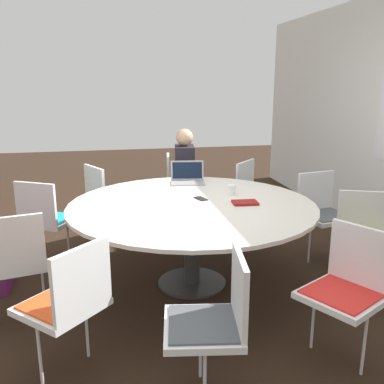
% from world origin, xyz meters
% --- Properties ---
extents(ground_plane, '(16.00, 16.00, 0.00)m').
position_xyz_m(ground_plane, '(0.00, 0.00, 0.00)').
color(ground_plane, black).
extents(conference_table, '(2.10, 2.10, 0.74)m').
position_xyz_m(conference_table, '(0.00, 0.00, 0.66)').
color(conference_table, '#333333').
rests_on(conference_table, ground_plane).
extents(chair_0, '(0.50, 0.48, 0.87)m').
position_xyz_m(chair_0, '(-1.72, 0.18, 0.52)').
color(chair_0, white).
rests_on(chair_0, ground_plane).
extents(chair_1, '(0.58, 0.58, 0.87)m').
position_xyz_m(chair_1, '(-1.24, -0.72, 0.52)').
color(chair_1, white).
rests_on(chair_1, ground_plane).
extents(chair_2, '(0.58, 0.59, 0.87)m').
position_xyz_m(chair_2, '(-0.63, -1.28, 0.52)').
color(chair_2, white).
rests_on(chair_2, ground_plane).
extents(chair_3, '(0.50, 0.52, 0.87)m').
position_xyz_m(chair_3, '(0.37, -1.38, 0.52)').
color(chair_3, white).
rests_on(chair_3, ground_plane).
extents(chair_4, '(0.61, 0.61, 0.87)m').
position_xyz_m(chair_4, '(1.06, -0.95, 0.52)').
color(chair_4, white).
rests_on(chair_4, ground_plane).
extents(chair_5, '(0.50, 0.49, 0.87)m').
position_xyz_m(chair_5, '(1.42, -0.16, 0.52)').
color(chair_5, white).
rests_on(chair_5, ground_plane).
extents(chair_6, '(0.59, 0.58, 0.87)m').
position_xyz_m(chair_6, '(1.22, 0.75, 0.52)').
color(chair_6, white).
rests_on(chair_6, ground_plane).
extents(chair_7, '(0.55, 0.57, 0.87)m').
position_xyz_m(chair_7, '(0.48, 1.35, 0.52)').
color(chair_7, white).
rests_on(chair_7, ground_plane).
extents(chair_8, '(0.49, 0.51, 0.87)m').
position_xyz_m(chair_8, '(-0.32, 1.39, 0.52)').
color(chair_8, white).
rests_on(chair_8, ground_plane).
extents(chair_9, '(0.61, 0.61, 0.87)m').
position_xyz_m(chair_9, '(-1.07, 0.95, 0.52)').
color(chair_9, white).
rests_on(chair_9, ground_plane).
extents(person_0, '(0.39, 0.30, 1.22)m').
position_xyz_m(person_0, '(-1.47, 0.23, 0.71)').
color(person_0, '#231E28').
rests_on(person_0, ground_plane).
extents(laptop, '(0.30, 0.37, 0.21)m').
position_xyz_m(laptop, '(-0.77, 0.11, 0.80)').
color(laptop, '#99999E').
rests_on(laptop, conference_table).
extents(spiral_notebook, '(0.17, 0.22, 0.02)m').
position_xyz_m(spiral_notebook, '(0.10, 0.44, 0.75)').
color(spiral_notebook, maroon).
rests_on(spiral_notebook, conference_table).
extents(coffee_cup, '(0.08, 0.08, 0.09)m').
position_xyz_m(coffee_cup, '(-0.22, 0.42, 0.79)').
color(coffee_cup, white).
rests_on(coffee_cup, conference_table).
extents(cell_phone, '(0.16, 0.11, 0.01)m').
position_xyz_m(cell_phone, '(-0.12, 0.10, 0.75)').
color(cell_phone, black).
rests_on(cell_phone, conference_table).
extents(handbag, '(0.36, 0.16, 0.28)m').
position_xyz_m(handbag, '(-0.26, -1.64, 0.14)').
color(handbag, '#661E56').
rests_on(handbag, ground_plane).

